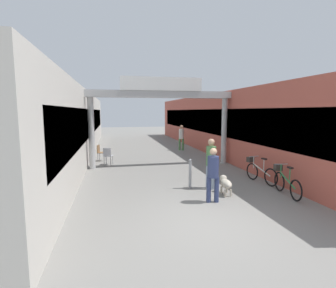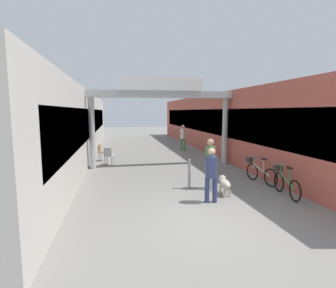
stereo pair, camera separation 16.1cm
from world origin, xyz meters
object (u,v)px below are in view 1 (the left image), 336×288
pedestrian_with_dog (213,172)px  bicycle_green_nearest (286,182)px  bollard_post_metal (190,174)px  pedestrian_carrying_crate (181,136)px  bicycle_silver_second (259,171)px  dog_on_leash (226,183)px  cafe_chair_wood_farther (100,151)px  cafe_chair_aluminium_nearer (108,155)px  pedestrian_companion (211,160)px

pedestrian_with_dog → bicycle_green_nearest: bearing=3.9°
bollard_post_metal → pedestrian_carrying_crate: bearing=77.0°
pedestrian_with_dog → bicycle_silver_second: pedestrian_with_dog is taller
dog_on_leash → cafe_chair_wood_farther: (-4.31, 6.86, 0.17)m
bicycle_green_nearest → bicycle_silver_second: 1.58m
bicycle_green_nearest → cafe_chair_wood_farther: bearing=130.2°
pedestrian_with_dog → cafe_chair_aluminium_nearer: size_ratio=1.86×
bicycle_silver_second → dog_on_leash: bearing=-149.7°
pedestrian_with_dog → bicycle_green_nearest: pedestrian_with_dog is taller
cafe_chair_aluminium_nearer → dog_on_leash: bearing=-55.4°
pedestrian_companion → cafe_chair_aluminium_nearer: bearing=126.3°
dog_on_leash → pedestrian_companion: bearing=109.9°
pedestrian_companion → bicycle_green_nearest: 2.52m
pedestrian_with_dog → bicycle_silver_second: bearing=34.0°
pedestrian_with_dog → bicycle_green_nearest: (2.61, 0.18, -0.51)m
dog_on_leash → bicycle_silver_second: size_ratio=0.49×
pedestrian_carrying_crate → dog_on_leash: bearing=-96.3°
pedestrian_with_dog → pedestrian_companion: bearing=71.3°
bicycle_silver_second → cafe_chair_wood_farther: (-6.20, 5.76, 0.10)m
dog_on_leash → bollard_post_metal: bollard_post_metal is taller
cafe_chair_aluminium_nearer → cafe_chair_wood_farther: bearing=109.2°
pedestrian_with_dog → pedestrian_companion: pedestrian_companion is taller
dog_on_leash → cafe_chair_wood_farther: cafe_chair_wood_farther is taller
pedestrian_with_dog → bollard_post_metal: 1.58m
pedestrian_companion → bicycle_silver_second: 2.26m
cafe_chair_wood_farther → cafe_chair_aluminium_nearer: bearing=-70.8°
pedestrian_carrying_crate → cafe_chair_wood_farther: pedestrian_carrying_crate is taller
cafe_chair_wood_farther → dog_on_leash: bearing=-57.9°
cafe_chair_aluminium_nearer → cafe_chair_wood_farther: size_ratio=1.00×
bicycle_green_nearest → cafe_chair_aluminium_nearer: bearing=133.4°
pedestrian_with_dog → cafe_chair_aluminium_nearer: bearing=116.8°
bicycle_green_nearest → bollard_post_metal: bearing=155.2°
pedestrian_carrying_crate → bicycle_green_nearest: size_ratio=1.05×
cafe_chair_aluminium_nearer → pedestrian_carrying_crate: bearing=39.9°
bicycle_silver_second → cafe_chair_wood_farther: bicycle_silver_second is taller
bicycle_silver_second → bicycle_green_nearest: bearing=-89.9°
bicycle_green_nearest → bicycle_silver_second: (-0.00, 1.58, 0.00)m
bicycle_green_nearest → cafe_chair_wood_farther: bicycle_green_nearest is taller
pedestrian_companion → cafe_chair_aluminium_nearer: size_ratio=2.00×
dog_on_leash → cafe_chair_aluminium_nearer: cafe_chair_aluminium_nearer is taller
cafe_chair_wood_farther → pedestrian_companion: bearing=-56.6°
bicycle_green_nearest → bicycle_silver_second: size_ratio=1.00×
pedestrian_carrying_crate → bollard_post_metal: 9.19m
bollard_post_metal → cafe_chair_wood_farther: size_ratio=1.20×
bicycle_silver_second → cafe_chair_wood_farther: size_ratio=1.88×
pedestrian_with_dog → cafe_chair_wood_farther: size_ratio=1.86×
pedestrian_with_dog → pedestrian_companion: (0.46, 1.35, 0.08)m
pedestrian_carrying_crate → bicycle_green_nearest: bearing=-85.5°
pedestrian_with_dog → pedestrian_carrying_crate: (1.80, 10.45, 0.07)m
bollard_post_metal → cafe_chair_aluminium_nearer: bearing=121.4°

